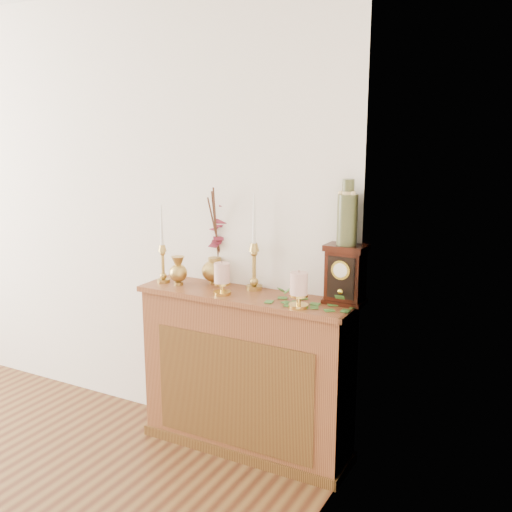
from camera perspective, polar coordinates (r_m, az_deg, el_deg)
The scene contains 10 objects.
console_shelf at distance 3.45m, azimuth -0.99°, elevation -11.48°, with size 1.24×0.34×0.93m.
candlestick_left at distance 3.51m, azimuth -8.88°, elevation -0.12°, with size 0.08×0.08×0.46m.
candlestick_center at distance 3.31m, azimuth -0.19°, elevation -0.25°, with size 0.09×0.09×0.54m.
bud_vase at distance 3.46m, azimuth -7.42°, elevation -1.42°, with size 0.10×0.10×0.17m.
ginger_jar at distance 3.48m, azimuth -3.62°, elevation 1.62°, with size 0.23×0.25×0.56m.
pillar_candle_left at distance 3.24m, azimuth -3.25°, elevation -2.02°, with size 0.10×0.10×0.19m.
pillar_candle_right at distance 3.01m, azimuth 4.09°, elevation -3.07°, with size 0.10×0.10×0.20m.
ivy_garland at distance 3.11m, azimuth 4.85°, elevation -4.28°, with size 0.39×0.18×0.08m.
mantel_clock at distance 3.10m, azimuth 8.49°, elevation -1.79°, with size 0.21×0.15×0.31m.
ceramic_vase at distance 3.04m, azimuth 8.70°, elevation 3.81°, with size 0.10×0.10×0.33m.
Camera 1 is at (2.94, -0.65, 1.84)m, focal length 42.00 mm.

